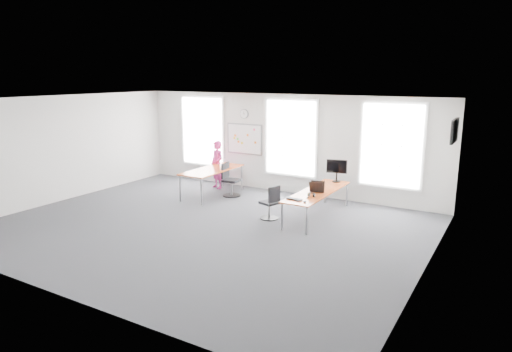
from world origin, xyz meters
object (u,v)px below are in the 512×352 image
Objects in this scene: desk_left at (212,171)px; chair_left at (230,182)px; person at (217,165)px; desk_right at (317,193)px; headphones at (311,195)px; monitor at (337,169)px; chair_right at (271,204)px; keyboard at (294,199)px.

desk_left is 0.61m from chair_left.
person is (-0.88, 0.60, 0.33)m from chair_left.
headphones reaches higher than desk_right.
desk_left is at bearing -42.07° from person.
chair_right is at bearing -129.31° from monitor.
desk_left reaches higher than headphones.
monitor is (4.01, -0.03, 0.29)m from person.
desk_right is 15.77× the size of headphones.
keyboard is 2.27m from monitor.
desk_left is at bearing 109.30° from chair_left.
headphones is at bearing 117.37° from chair_right.
monitor reaches higher than chair_right.
chair_right reaches higher than headphones.
desk_left is 3.71m from monitor.
desk_right is at bearing -106.73° from chair_left.
chair_left is 3.24m from monitor.
person is 4.43m from headphones.
desk_right is 1.23m from chair_right.
headphones is (0.08, -0.59, 0.09)m from desk_right.
monitor is (-0.03, 1.78, 0.32)m from headphones.
desk_right is 3.24× the size of chair_right.
desk_left is at bearing 174.15° from keyboard.
desk_left is 12.39× the size of headphones.
person is 4.43m from keyboard.
chair_left is at bearing 168.58° from desk_right.
desk_right is 1.26m from monitor.
chair_right is at bearing -23.72° from desk_left.
desk_left is 3.57× the size of monitor.
person is 4.02m from monitor.
desk_left is 1.45× the size of person.
desk_left is 2.89m from chair_right.
person is at bearing 166.35° from keyboard.
keyboard reaches higher than desk_right.
person is (-0.40, 0.82, 0.02)m from desk_left.
chair_right reaches higher than keyboard.
desk_right is at bearing 4.78° from person.
headphones is 1.81m from monitor.
desk_right is 4.55× the size of monitor.
keyboard is at bearing -111.28° from headphones.
monitor is at bearing 171.57° from chair_right.
chair_right is 3.63m from person.
headphones is (1.02, 0.16, 0.35)m from chair_right.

